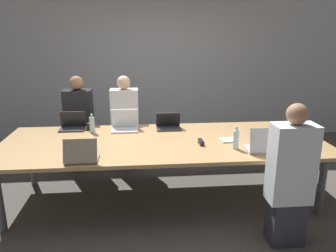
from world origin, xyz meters
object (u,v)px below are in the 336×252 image
at_px(person_far_left, 80,126).
at_px(laptop_near_left, 81,155).
at_px(laptop_far_midleft, 125,124).
at_px(bottle_far_left, 92,125).
at_px(stapler, 201,142).
at_px(person_near_right, 290,179).
at_px(bottle_near_right, 236,139).
at_px(laptop_far_center, 168,124).
at_px(cup_far_left, 90,126).
at_px(laptop_far_left, 73,124).
at_px(person_far_midleft, 125,125).
at_px(laptop_near_right, 263,145).

distance_m(person_far_left, laptop_near_left, 1.64).
relative_size(laptop_far_midleft, bottle_far_left, 1.42).
relative_size(person_far_left, bottle_far_left, 5.67).
bearing_deg(stapler, person_far_left, 141.36).
xyz_separation_m(person_near_right, bottle_near_right, (-0.34, 0.64, 0.19)).
height_order(laptop_far_center, cup_far_left, laptop_far_center).
bearing_deg(cup_far_left, person_near_right, -36.54).
bearing_deg(bottle_far_left, laptop_far_left, 146.16).
bearing_deg(laptop_far_center, bottle_far_left, -174.52).
relative_size(person_far_left, stapler, 9.29).
relative_size(person_far_midleft, laptop_far_left, 4.23).
height_order(laptop_near_left, bottle_near_right, bottle_near_right).
xyz_separation_m(laptop_far_midleft, laptop_far_left, (-0.69, 0.09, -0.01)).
bearing_deg(laptop_near_left, stapler, -161.91).
height_order(laptop_near_right, bottle_near_right, laptop_near_right).
bearing_deg(stapler, laptop_far_center, 114.21).
xyz_separation_m(laptop_near_left, laptop_near_right, (1.90, 0.12, 0.01)).
distance_m(laptop_far_midleft, person_near_right, 2.18).
height_order(bottle_far_left, bottle_near_right, bottle_near_right).
bearing_deg(person_far_left, cup_far_left, -65.06).
bearing_deg(stapler, person_far_midleft, 126.05).
distance_m(laptop_far_center, laptop_near_right, 1.34).
height_order(person_far_left, laptop_near_right, person_far_left).
relative_size(laptop_far_midleft, laptop_far_left, 1.06).
bearing_deg(person_far_left, laptop_far_center, -22.92).
bearing_deg(bottle_far_left, cup_far_left, 107.44).
height_order(laptop_far_midleft, bottle_near_right, laptop_far_midleft).
relative_size(person_near_right, stapler, 9.26).
height_order(bottle_far_left, person_near_right, person_near_right).
bearing_deg(laptop_far_midleft, laptop_near_left, -109.77).
height_order(person_far_midleft, bottle_near_right, person_far_midleft).
distance_m(laptop_far_center, person_far_left, 1.37).
height_order(person_far_midleft, bottle_far_left, person_far_midleft).
height_order(cup_far_left, laptop_near_right, laptop_near_right).
height_order(person_near_right, stapler, person_near_right).
distance_m(bottle_far_left, laptop_near_right, 2.11).
height_order(laptop_near_left, stapler, laptop_near_left).
xyz_separation_m(person_far_left, stapler, (1.57, -1.19, 0.10)).
bearing_deg(bottle_far_left, bottle_near_right, -24.12).
bearing_deg(person_near_right, person_far_midleft, -51.21).
bearing_deg(laptop_far_midleft, laptop_near_right, -32.53).
height_order(laptop_near_left, person_near_right, person_near_right).
relative_size(laptop_far_center, person_near_right, 0.23).
xyz_separation_m(person_far_midleft, stapler, (0.91, -1.18, 0.10)).
xyz_separation_m(person_far_left, laptop_near_right, (2.20, -1.49, 0.16)).
bearing_deg(cup_far_left, laptop_far_left, 166.75).
xyz_separation_m(laptop_far_center, bottle_near_right, (0.67, -0.84, 0.05)).
height_order(laptop_far_midleft, laptop_far_left, laptop_far_midleft).
height_order(bottle_far_left, laptop_near_right, laptop_near_right).
distance_m(cup_far_left, laptop_near_right, 2.20).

